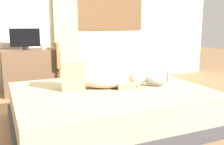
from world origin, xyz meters
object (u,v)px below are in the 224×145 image
object	(u,v)px
cat	(153,81)
chair_by_desk	(62,63)
person_lying	(98,79)
tv_monitor	(25,39)
desk	(31,71)
bed	(111,107)
cup	(43,47)

from	to	relation	value
cat	chair_by_desk	xyz separation A→B (m)	(-0.70, 1.76, 0.01)
person_lying	tv_monitor	world-z (taller)	tv_monitor
person_lying	tv_monitor	distance (m)	1.93
chair_by_desk	tv_monitor	bearing A→B (deg)	160.86
cat	person_lying	bearing A→B (deg)	165.47
person_lying	desk	xyz separation A→B (m)	(-0.55, 1.79, -0.18)
bed	chair_by_desk	world-z (taller)	chair_by_desk
cat	bed	bearing A→B (deg)	171.58
desk	bed	bearing A→B (deg)	-70.22
person_lying	desk	size ratio (longest dim) A/B	1.04
tv_monitor	chair_by_desk	size ratio (longest dim) A/B	0.56
desk	cup	world-z (taller)	cup
person_lying	cat	distance (m)	0.67
person_lying	cat	size ratio (longest dim) A/B	3.02
person_lying	cup	size ratio (longest dim) A/B	10.77
chair_by_desk	cup	bearing A→B (deg)	150.89
bed	cup	xyz separation A→B (m)	(-0.45, 1.84, 0.57)
cup	chair_by_desk	size ratio (longest dim) A/B	0.10
person_lying	bed	bearing A→B (deg)	-35.99
person_lying	cat	bearing A→B (deg)	-14.53
person_lying	cup	xyz separation A→B (m)	(-0.33, 1.75, 0.24)
desk	cat	bearing A→B (deg)	-58.48
cat	chair_by_desk	size ratio (longest dim) A/B	0.36
bed	person_lying	size ratio (longest dim) A/B	2.37
desk	tv_monitor	bearing A→B (deg)	180.00
cat	desk	bearing A→B (deg)	121.52
bed	cat	bearing A→B (deg)	-8.42
chair_by_desk	bed	bearing A→B (deg)	-84.09
cup	tv_monitor	bearing A→B (deg)	172.10
chair_by_desk	person_lying	bearing A→B (deg)	-88.22
person_lying	chair_by_desk	bearing A→B (deg)	91.78
cat	tv_monitor	distance (m)	2.36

